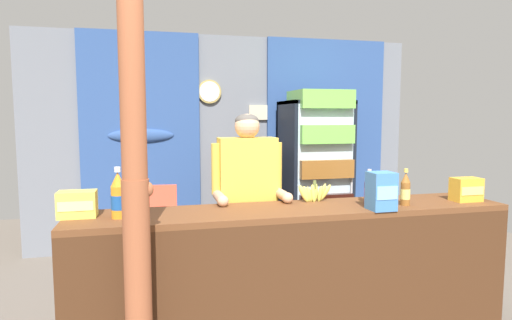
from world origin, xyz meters
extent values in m
plane|color=#665B51|center=(0.00, 1.18, 0.00)|extent=(7.64, 7.64, 0.00)
cube|color=slate|center=(0.00, 3.00, 1.27)|extent=(4.66, 0.12, 2.54)
cube|color=#2D4C89|center=(-1.01, 2.91, 1.47)|extent=(1.34, 0.04, 2.14)
ellipsoid|color=#2D4C89|center=(-1.01, 2.89, 1.36)|extent=(0.74, 0.10, 0.16)
cube|color=#2D4C89|center=(1.27, 2.91, 1.47)|extent=(1.55, 0.04, 2.14)
ellipsoid|color=#2D4C89|center=(1.27, 2.89, 1.36)|extent=(0.85, 0.10, 0.16)
cylinder|color=tan|center=(-0.21, 2.92, 1.87)|extent=(0.28, 0.03, 0.28)
cylinder|color=white|center=(-0.21, 2.91, 1.87)|extent=(0.24, 0.01, 0.24)
cube|color=beige|center=(0.39, 2.92, 1.63)|extent=(0.24, 0.02, 0.18)
cube|color=brown|center=(0.06, 0.55, 0.93)|extent=(3.00, 0.52, 0.04)
cube|color=#432715|center=(0.06, 0.31, 0.46)|extent=(3.00, 0.04, 0.91)
cube|color=#432715|center=(-1.40, 0.55, 0.46)|extent=(0.08, 0.47, 0.91)
cube|color=#432715|center=(1.52, 0.55, 0.46)|extent=(0.08, 0.47, 0.91)
cylinder|color=#995133|center=(-0.98, 0.15, 0.62)|extent=(0.15, 0.15, 1.25)
cylinder|color=#995133|center=(-0.98, 0.15, 1.87)|extent=(0.13, 0.13, 1.25)
ellipsoid|color=#995133|center=(-0.92, 0.15, 1.19)|extent=(0.06, 0.05, 0.08)
cube|color=black|center=(0.94, 2.78, 0.88)|extent=(0.72, 0.04, 1.75)
cube|color=black|center=(0.60, 2.46, 0.88)|extent=(0.04, 0.67, 1.75)
cube|color=black|center=(1.28, 2.46, 0.88)|extent=(0.04, 0.67, 1.75)
cube|color=black|center=(0.94, 2.46, 1.73)|extent=(0.72, 0.67, 0.04)
cube|color=black|center=(0.94, 2.46, 0.04)|extent=(0.72, 0.67, 0.08)
cube|color=silver|center=(0.94, 2.14, 0.93)|extent=(0.66, 0.02, 1.59)
cylinder|color=#B7B7BC|center=(1.24, 2.11, 0.88)|extent=(0.02, 0.02, 0.40)
cube|color=silver|center=(0.94, 2.46, 0.53)|extent=(0.64, 0.59, 0.02)
cube|color=black|center=(0.94, 2.32, 0.64)|extent=(0.60, 0.55, 0.20)
cube|color=silver|center=(0.94, 2.46, 0.90)|extent=(0.64, 0.59, 0.02)
cube|color=brown|center=(0.94, 2.32, 1.01)|extent=(0.60, 0.55, 0.20)
cube|color=silver|center=(0.94, 2.46, 1.28)|extent=(0.64, 0.59, 0.02)
cube|color=#75C64C|center=(0.94, 2.32, 1.39)|extent=(0.60, 0.55, 0.20)
cube|color=silver|center=(0.94, 2.46, 1.65)|extent=(0.64, 0.59, 0.02)
cube|color=#75C64C|center=(0.94, 2.32, 1.76)|extent=(0.60, 0.55, 0.20)
cube|color=brown|center=(-0.08, 2.70, 0.60)|extent=(0.04, 0.28, 1.21)
cube|color=brown|center=(0.36, 2.70, 0.60)|extent=(0.04, 0.28, 1.21)
cube|color=brown|center=(0.14, 2.70, 1.03)|extent=(0.44, 0.28, 0.02)
cylinder|color=brown|center=(0.07, 2.70, 1.10)|extent=(0.06, 0.06, 0.12)
cylinder|color=silver|center=(0.20, 2.70, 1.09)|extent=(0.06, 0.06, 0.10)
cube|color=brown|center=(0.14, 2.70, 0.66)|extent=(0.44, 0.28, 0.02)
cylinder|color=silver|center=(0.07, 2.70, 0.73)|extent=(0.05, 0.05, 0.10)
cylinder|color=silver|center=(0.20, 2.70, 0.75)|extent=(0.07, 0.07, 0.15)
cube|color=brown|center=(0.14, 2.70, 0.30)|extent=(0.44, 0.28, 0.02)
cylinder|color=black|center=(0.07, 2.70, 0.37)|extent=(0.06, 0.06, 0.11)
cylinder|color=brown|center=(0.20, 2.70, 0.38)|extent=(0.05, 0.05, 0.14)
cube|color=#E5563D|center=(-0.87, 2.19, 0.44)|extent=(0.48, 0.48, 0.04)
cube|color=#E5563D|center=(-0.85, 2.39, 0.66)|extent=(0.42, 0.08, 0.40)
cylinder|color=#E5563D|center=(-1.08, 2.02, 0.22)|extent=(0.04, 0.04, 0.44)
cylinder|color=#E5563D|center=(-0.70, 1.98, 0.22)|extent=(0.04, 0.04, 0.44)
cylinder|color=#E5563D|center=(-1.04, 2.39, 0.22)|extent=(0.04, 0.04, 0.44)
cylinder|color=#E5563D|center=(-0.67, 2.36, 0.22)|extent=(0.04, 0.04, 0.44)
cube|color=#E5563D|center=(-1.07, 2.21, 0.56)|extent=(0.07, 0.40, 0.03)
cube|color=#E5563D|center=(-0.67, 2.17, 0.56)|extent=(0.07, 0.40, 0.03)
cylinder|color=#28282D|center=(-0.28, 0.98, 0.43)|extent=(0.11, 0.11, 0.86)
cylinder|color=#28282D|center=(-0.09, 0.98, 0.43)|extent=(0.11, 0.11, 0.86)
cube|color=gold|center=(-0.19, 0.98, 1.14)|extent=(0.44, 0.20, 0.56)
sphere|color=tan|center=(-0.19, 0.98, 1.50)|extent=(0.19, 0.19, 0.19)
ellipsoid|color=#4C4742|center=(-0.19, 0.99, 1.55)|extent=(0.18, 0.18, 0.10)
cylinder|color=gold|center=(-0.42, 0.98, 1.19)|extent=(0.08, 0.08, 0.38)
cylinder|color=tan|center=(-0.42, 0.83, 0.99)|extent=(0.07, 0.26, 0.07)
sphere|color=tan|center=(-0.42, 0.70, 0.99)|extent=(0.08, 0.08, 0.08)
cylinder|color=gold|center=(0.05, 0.98, 1.19)|extent=(0.08, 0.08, 0.38)
cylinder|color=tan|center=(0.05, 0.83, 0.99)|extent=(0.07, 0.26, 0.07)
sphere|color=tan|center=(0.05, 0.70, 0.99)|extent=(0.08, 0.08, 0.08)
cylinder|color=orange|center=(-1.10, 0.52, 1.05)|extent=(0.09, 0.09, 0.20)
cone|color=orange|center=(-1.10, 0.52, 1.20)|extent=(0.09, 0.09, 0.09)
cylinder|color=white|center=(-1.10, 0.52, 1.26)|extent=(0.04, 0.04, 0.03)
cylinder|color=#194C99|center=(-1.10, 0.52, 1.05)|extent=(0.09, 0.09, 0.09)
cylinder|color=#56286B|center=(0.62, 0.58, 1.03)|extent=(0.07, 0.07, 0.15)
cone|color=#56286B|center=(0.62, 0.58, 1.14)|extent=(0.07, 0.07, 0.07)
cylinder|color=silver|center=(0.62, 0.58, 1.19)|extent=(0.03, 0.03, 0.02)
cylinder|color=purple|center=(0.62, 0.58, 1.03)|extent=(0.07, 0.07, 0.07)
cylinder|color=brown|center=(0.83, 0.45, 1.04)|extent=(0.07, 0.07, 0.16)
cone|color=brown|center=(0.83, 0.45, 1.15)|extent=(0.07, 0.07, 0.07)
cylinder|color=#E5CC4C|center=(0.83, 0.45, 1.20)|extent=(0.03, 0.03, 0.03)
cylinder|color=#E5D166|center=(0.83, 0.45, 1.04)|extent=(0.07, 0.07, 0.07)
cube|color=gold|center=(1.36, 0.48, 1.04)|extent=(0.20, 0.13, 0.17)
cube|color=#FFE26D|center=(1.36, 0.41, 1.04)|extent=(0.18, 0.00, 0.06)
cube|color=#3D75B7|center=(0.59, 0.36, 1.08)|extent=(0.16, 0.15, 0.25)
cube|color=#7CB5F7|center=(0.59, 0.28, 1.08)|extent=(0.15, 0.00, 0.09)
cube|color=#EAD14C|center=(-1.35, 0.60, 1.04)|extent=(0.23, 0.14, 0.16)
cube|color=#FFFF8C|center=(-1.35, 0.53, 1.04)|extent=(0.20, 0.00, 0.06)
ellipsoid|color=#CCC14C|center=(0.18, 0.72, 1.02)|extent=(0.10, 0.04, 0.15)
ellipsoid|color=#CCC14C|center=(0.20, 0.73, 1.01)|extent=(0.08, 0.03, 0.13)
ellipsoid|color=#CCC14C|center=(0.23, 0.73, 1.01)|extent=(0.06, 0.04, 0.13)
ellipsoid|color=#CCC14C|center=(0.25, 0.72, 1.02)|extent=(0.05, 0.04, 0.14)
ellipsoid|color=#CCC14C|center=(0.28, 0.74, 1.02)|extent=(0.05, 0.05, 0.14)
ellipsoid|color=#CCC14C|center=(0.30, 0.71, 1.01)|extent=(0.05, 0.04, 0.13)
ellipsoid|color=#CCC14C|center=(0.33, 0.74, 1.02)|extent=(0.08, 0.03, 0.14)
ellipsoid|color=#CCC14C|center=(0.35, 0.73, 1.02)|extent=(0.10, 0.04, 0.14)
cylinder|color=olive|center=(0.26, 0.73, 1.08)|extent=(0.02, 0.02, 0.05)
camera|label=1|loc=(-0.89, -2.20, 1.58)|focal=30.18mm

